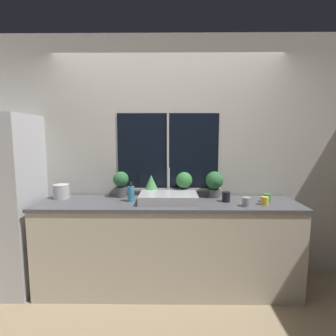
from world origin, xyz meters
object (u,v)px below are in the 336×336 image
object	(u,v)px
potted_plant_far_right	(214,182)
mug_grey	(246,202)
potted_plant_center_right	(184,182)
sink	(168,198)
mug_black	(226,197)
kettle	(61,191)
soap_bottle	(131,193)
mug_yellow	(265,201)
mug_green	(267,198)
potted_plant_far_left	(121,183)
potted_plant_center_left	(151,185)

from	to	relation	value
potted_plant_far_right	mug_grey	world-z (taller)	potted_plant_far_right
potted_plant_far_right	potted_plant_center_right	bearing A→B (deg)	180.00
potted_plant_center_right	mug_grey	bearing A→B (deg)	-32.92
sink	potted_plant_far_right	distance (m)	0.56
mug_black	kettle	world-z (taller)	kettle
potted_plant_center_right	soap_bottle	xyz separation A→B (m)	(-0.56, -0.19, -0.08)
mug_yellow	mug_black	distance (m)	0.37
potted_plant_far_right	soap_bottle	size ratio (longest dim) A/B	1.42
mug_grey	mug_green	bearing A→B (deg)	33.66
sink	mug_grey	distance (m)	0.77
soap_bottle	sink	bearing A→B (deg)	-3.56
potted_plant_far_left	potted_plant_center_left	world-z (taller)	potted_plant_far_left
potted_plant_far_right	mug_black	bearing A→B (deg)	-65.81
soap_bottle	kettle	world-z (taller)	soap_bottle
sink	kettle	size ratio (longest dim) A/B	3.46
sink	kettle	xyz separation A→B (m)	(-1.16, 0.14, 0.04)
potted_plant_far_right	mug_yellow	bearing A→B (deg)	-35.25
potted_plant_center_left	mug_green	xyz separation A→B (m)	(1.20, -0.20, -0.10)
sink	potted_plant_center_left	distance (m)	0.30
potted_plant_far_left	mug_green	xyz separation A→B (m)	(1.53, -0.20, -0.12)
sink	potted_plant_center_left	xyz separation A→B (m)	(-0.19, 0.22, 0.09)
potted_plant_center_left	potted_plant_center_right	size ratio (longest dim) A/B	0.88
mug_green	kettle	xyz separation A→B (m)	(-2.16, 0.13, 0.04)
potted_plant_far_right	mug_black	size ratio (longest dim) A/B	2.72
mug_black	potted_plant_center_right	bearing A→B (deg)	154.65
soap_bottle	potted_plant_far_left	bearing A→B (deg)	125.45
potted_plant_center_right	mug_green	bearing A→B (deg)	-13.75
potted_plant_center_left	mug_grey	bearing A→B (deg)	-21.74
potted_plant_center_right	potted_plant_far_right	bearing A→B (deg)	0.00
potted_plant_center_left	mug_grey	world-z (taller)	potted_plant_center_left
potted_plant_center_right	mug_grey	size ratio (longest dim) A/B	3.17
mug_yellow	mug_black	xyz separation A→B (m)	(-0.36, 0.11, 0.01)
sink	soap_bottle	world-z (taller)	sink
mug_black	sink	bearing A→B (deg)	-178.29
potted_plant_center_left	soap_bottle	bearing A→B (deg)	-135.44
potted_plant_far_right	mug_grey	size ratio (longest dim) A/B	3.24
mug_green	mug_black	bearing A→B (deg)	179.30
potted_plant_center_left	potted_plant_center_right	xyz separation A→B (m)	(0.36, -0.00, 0.03)
mug_yellow	mug_grey	xyz separation A→B (m)	(-0.20, -0.06, 0.00)
potted_plant_far_left	kettle	xyz separation A→B (m)	(-0.63, -0.07, -0.08)
potted_plant_far_left	potted_plant_far_right	xyz separation A→B (m)	(1.03, 0.00, 0.00)
potted_plant_far_right	kettle	distance (m)	1.66
soap_bottle	mug_green	size ratio (longest dim) A/B	2.37
mug_yellow	potted_plant_far_left	bearing A→B (deg)	167.94
potted_plant_center_right	mug_black	world-z (taller)	potted_plant_center_right
mug_yellow	soap_bottle	bearing A→B (deg)	174.80
potted_plant_far_right	mug_yellow	distance (m)	0.56
potted_plant_center_right	mug_grey	world-z (taller)	potted_plant_center_right
sink	kettle	distance (m)	1.17
potted_plant_center_right	potted_plant_far_right	xyz separation A→B (m)	(0.33, 0.00, 0.00)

